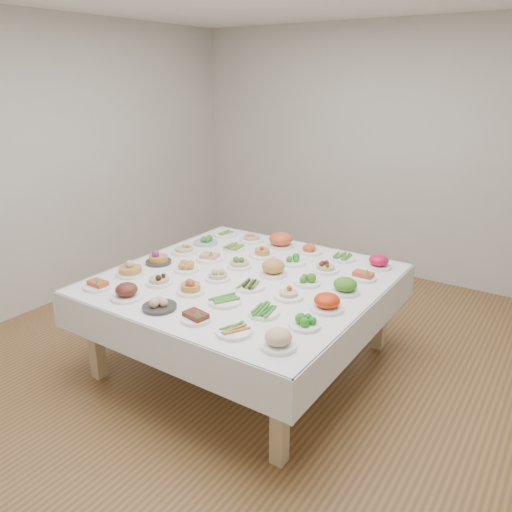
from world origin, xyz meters
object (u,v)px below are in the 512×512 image
Objects in this scene: display_table at (245,286)px; dish_0 at (98,284)px; dish_35 at (379,262)px; dish_18 at (184,248)px.

dish_0 is at bearing -134.90° from display_table.
display_table is 10.17× the size of dish_35.
dish_18 reaches higher than dish_0.
dish_35 reaches higher than display_table.
dish_35 is (1.56, 1.55, 0.02)m from dish_0.
display_table is 0.80m from dish_18.
dish_0 is 1.00× the size of dish_35.
dish_18 is at bearing 89.68° from dish_0.
dish_0 reaches higher than display_table.
dish_18 is at bearing 168.14° from display_table.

